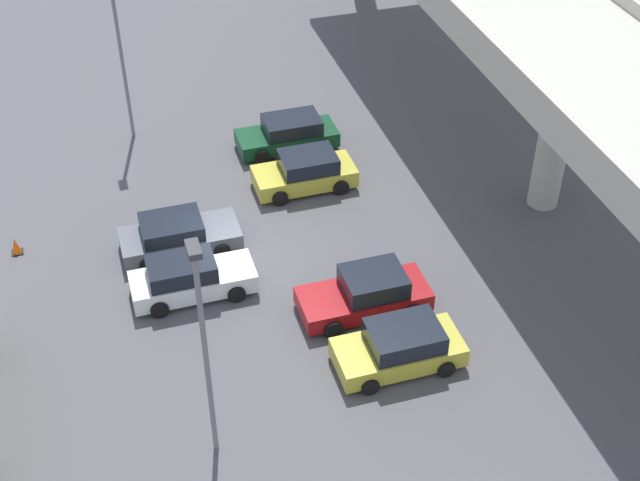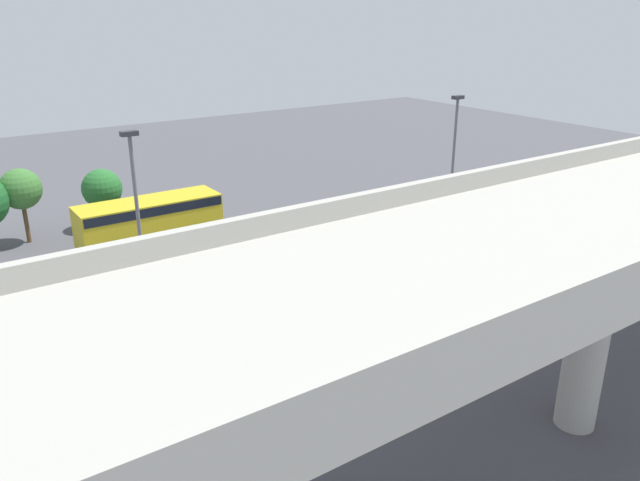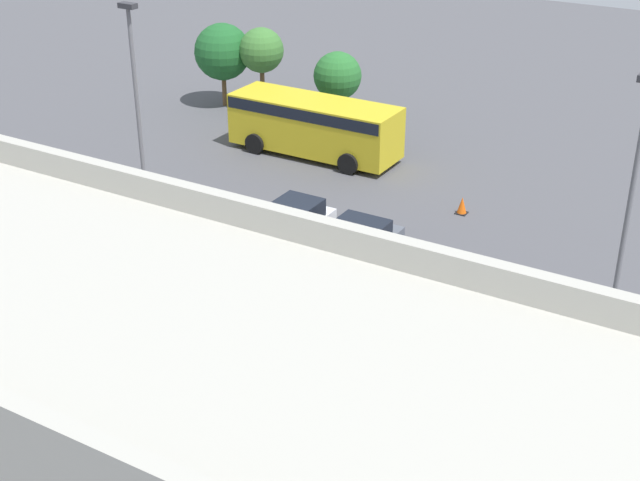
% 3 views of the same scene
% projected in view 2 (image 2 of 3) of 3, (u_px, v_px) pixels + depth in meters
% --- Properties ---
extents(ground_plane, '(99.01, 99.01, 0.00)m').
position_uv_depth(ground_plane, '(332.00, 282.00, 30.68)').
color(ground_plane, '#4C4C51').
extents(highway_overpass, '(47.47, 7.00, 8.01)m').
position_uv_depth(highway_overpass, '(607.00, 229.00, 17.94)').
color(highway_overpass, '#ADAAA0').
rests_on(highway_overpass, ground_plane).
extents(parked_car_0, '(2.11, 4.51, 1.51)m').
position_uv_depth(parked_car_0, '(502.00, 265.00, 30.84)').
color(parked_car_0, '#0C381E').
rests_on(parked_car_0, ground_plane).
extents(parked_car_1, '(2.16, 4.31, 1.60)m').
position_uv_depth(parked_car_1, '(455.00, 279.00, 29.23)').
color(parked_car_1, gold).
rests_on(parked_car_1, ground_plane).
extents(parked_car_2, '(2.24, 4.62, 1.47)m').
position_uv_depth(parked_car_2, '(336.00, 253.00, 32.43)').
color(parked_car_2, '#515660').
rests_on(parked_car_2, ground_plane).
extents(parked_car_3, '(1.98, 4.55, 1.60)m').
position_uv_depth(parked_car_3, '(291.00, 264.00, 30.99)').
color(parked_car_3, silver).
rests_on(parked_car_3, ground_plane).
extents(parked_car_4, '(2.22, 4.71, 1.61)m').
position_uv_depth(parked_car_4, '(314.00, 325.00, 25.02)').
color(parked_car_4, maroon).
rests_on(parked_car_4, ground_plane).
extents(parked_car_5, '(2.22, 4.33, 1.58)m').
position_uv_depth(parked_car_5, '(253.00, 347.00, 23.35)').
color(parked_car_5, gold).
rests_on(parked_car_5, ground_plane).
extents(shuttle_bus, '(7.95, 2.80, 2.59)m').
position_uv_depth(shuttle_bus, '(150.00, 218.00, 35.24)').
color(shuttle_bus, gold).
rests_on(shuttle_bus, ground_plane).
extents(lamp_post_near_aisle, '(0.70, 0.35, 8.07)m').
position_uv_depth(lamp_post_near_aisle, '(454.00, 154.00, 36.21)').
color(lamp_post_near_aisle, slate).
rests_on(lamp_post_near_aisle, ground_plane).
extents(lamp_post_mid_lot, '(0.70, 0.35, 8.04)m').
position_uv_depth(lamp_post_mid_lot, '(137.00, 210.00, 26.21)').
color(lamp_post_mid_lot, slate).
rests_on(lamp_post_mid_lot, ground_plane).
extents(tree_front_left, '(2.39, 2.39, 3.66)m').
position_uv_depth(tree_front_left, '(102.00, 189.00, 37.60)').
color(tree_front_left, brown).
rests_on(tree_front_left, ground_plane).
extents(tree_front_centre, '(2.31, 2.31, 4.32)m').
position_uv_depth(tree_front_centre, '(21.00, 189.00, 34.92)').
color(tree_front_centre, brown).
rests_on(tree_front_centre, ground_plane).
extents(traffic_cone, '(0.44, 0.44, 0.70)m').
position_uv_depth(traffic_cone, '(298.00, 223.00, 38.15)').
color(traffic_cone, black).
rests_on(traffic_cone, ground_plane).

